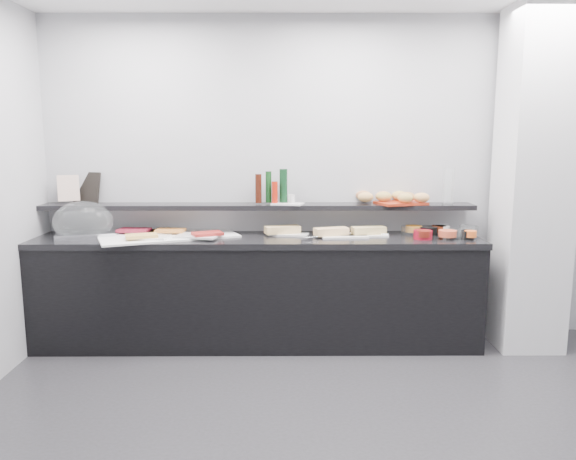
{
  "coord_description": "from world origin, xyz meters",
  "views": [
    {
      "loc": [
        -0.48,
        -2.79,
        1.71
      ],
      "look_at": [
        -0.45,
        1.45,
        1.0
      ],
      "focal_mm": 35.0,
      "sensor_mm": 36.0,
      "label": 1
    }
  ],
  "objects_px": {
    "carafe": "(448,186)",
    "condiment_tray": "(288,204)",
    "bread_tray": "(401,203)",
    "sandwich_plate_mid": "(345,237)",
    "cloche_base": "(86,234)",
    "framed_print": "(87,187)"
  },
  "relations": [
    {
      "from": "cloche_base",
      "to": "framed_print",
      "type": "bearing_deg",
      "value": 86.5
    },
    {
      "from": "cloche_base",
      "to": "bread_tray",
      "type": "height_order",
      "value": "bread_tray"
    },
    {
      "from": "framed_print",
      "to": "bread_tray",
      "type": "bearing_deg",
      "value": 18.14
    },
    {
      "from": "condiment_tray",
      "to": "bread_tray",
      "type": "distance_m",
      "value": 0.95
    },
    {
      "from": "sandwich_plate_mid",
      "to": "condiment_tray",
      "type": "xyz_separation_m",
      "value": [
        -0.46,
        0.16,
        0.25
      ]
    },
    {
      "from": "sandwich_plate_mid",
      "to": "bread_tray",
      "type": "bearing_deg",
      "value": 16.49
    },
    {
      "from": "carafe",
      "to": "condiment_tray",
      "type": "bearing_deg",
      "value": -179.39
    },
    {
      "from": "framed_print",
      "to": "carafe",
      "type": "distance_m",
      "value": 3.05
    },
    {
      "from": "framed_print",
      "to": "condiment_tray",
      "type": "xyz_separation_m",
      "value": [
        1.71,
        -0.15,
        -0.12
      ]
    },
    {
      "from": "condiment_tray",
      "to": "framed_print",
      "type": "bearing_deg",
      "value": -168.69
    },
    {
      "from": "cloche_base",
      "to": "condiment_tray",
      "type": "height_order",
      "value": "condiment_tray"
    },
    {
      "from": "condiment_tray",
      "to": "cloche_base",
      "type": "bearing_deg",
      "value": -159.83
    },
    {
      "from": "bread_tray",
      "to": "carafe",
      "type": "height_order",
      "value": "carafe"
    },
    {
      "from": "framed_print",
      "to": "bread_tray",
      "type": "xyz_separation_m",
      "value": [
        2.66,
        -0.13,
        -0.12
      ]
    },
    {
      "from": "bread_tray",
      "to": "sandwich_plate_mid",
      "type": "bearing_deg",
      "value": -178.11
    },
    {
      "from": "cloche_base",
      "to": "condiment_tray",
      "type": "xyz_separation_m",
      "value": [
        1.65,
        0.11,
        0.24
      ]
    },
    {
      "from": "cloche_base",
      "to": "framed_print",
      "type": "relative_size",
      "value": 1.77
    },
    {
      "from": "bread_tray",
      "to": "carafe",
      "type": "xyz_separation_m",
      "value": [
        0.39,
        -0.01,
        0.14
      ]
    },
    {
      "from": "cloche_base",
      "to": "bread_tray",
      "type": "bearing_deg",
      "value": -14.16
    },
    {
      "from": "condiment_tray",
      "to": "carafe",
      "type": "bearing_deg",
      "value": 17.02
    },
    {
      "from": "condiment_tray",
      "to": "carafe",
      "type": "relative_size",
      "value": 0.84
    },
    {
      "from": "cloche_base",
      "to": "sandwich_plate_mid",
      "type": "distance_m",
      "value": 2.11
    }
  ]
}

